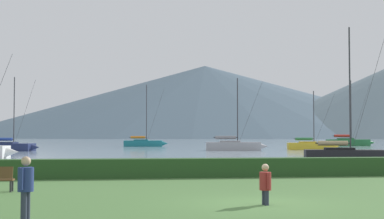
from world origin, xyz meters
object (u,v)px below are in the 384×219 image
sailboat_slip_5 (234,145)px  person_seated_viewer (265,182)px  sailboat_slip_2 (345,154)px  sailboat_slip_0 (11,146)px  sailboat_slip_3 (349,142)px  person_standing_walker (26,186)px  sailboat_slip_4 (311,146)px  sailboat_slip_7 (144,143)px

sailboat_slip_5 → person_seated_viewer: 58.20m
sailboat_slip_2 → sailboat_slip_5: 31.56m
sailboat_slip_0 → sailboat_slip_3: bearing=44.6°
person_standing_walker → sailboat_slip_3: bearing=78.7°
person_seated_viewer → person_standing_walker: bearing=-160.2°
sailboat_slip_2 → sailboat_slip_3: (25.50, 58.34, 0.15)m
sailboat_slip_4 → sailboat_slip_5: 11.51m
sailboat_slip_3 → sailboat_slip_7: size_ratio=1.12×
sailboat_slip_0 → person_standing_walker: (10.63, -62.36, 0.37)m
sailboat_slip_5 → person_seated_viewer: sailboat_slip_5 is taller
sailboat_slip_2 → person_seated_viewer: 28.88m
sailboat_slip_2 → sailboat_slip_4: bearing=88.3°
sailboat_slip_0 → sailboat_slip_5: sailboat_slip_5 is taller
sailboat_slip_0 → sailboat_slip_2: 45.24m
sailboat_slip_2 → sailboat_slip_7: bearing=115.7°
sailboat_slip_0 → sailboat_slip_2: (30.67, -33.26, -0.01)m
sailboat_slip_2 → sailboat_slip_5: bearing=107.4°
sailboat_slip_5 → sailboat_slip_7: 28.45m
sailboat_slip_4 → person_standing_walker: (-29.39, -62.72, 0.39)m
sailboat_slip_4 → person_standing_walker: size_ratio=4.94×
sailboat_slip_4 → person_seated_viewer: size_ratio=6.52×
sailboat_slip_4 → person_standing_walker: bearing=-104.4°
sailboat_slip_2 → sailboat_slip_4: 34.90m
sailboat_slip_4 → person_seated_viewer: (-22.79, -59.19, 0.10)m
sailboat_slip_3 → sailboat_slip_4: sailboat_slip_3 is taller
sailboat_slip_4 → person_standing_walker: 69.26m
sailboat_slip_3 → person_standing_walker: size_ratio=7.34×
sailboat_slip_0 → sailboat_slip_4: bearing=21.1°
sailboat_slip_2 → sailboat_slip_5: sailboat_slip_2 is taller
sailboat_slip_0 → person_standing_walker: bearing=-59.8°
sailboat_slip_7 → person_seated_viewer: size_ratio=8.65×
sailboat_slip_0 → sailboat_slip_7: size_ratio=0.88×
sailboat_slip_2 → sailboat_slip_3: size_ratio=0.87×
sailboat_slip_2 → person_standing_walker: sailboat_slip_2 is taller
sailboat_slip_3 → person_seated_viewer: sailboat_slip_3 is taller
person_seated_viewer → person_standing_walker: person_standing_walker is taller
sailboat_slip_3 → sailboat_slip_4: size_ratio=1.49×
sailboat_slip_3 → person_seated_viewer: (-38.94, -83.90, -0.05)m
person_seated_viewer → sailboat_slip_7: bearing=80.9°
sailboat_slip_2 → sailboat_slip_7: 59.29m
sailboat_slip_3 → sailboat_slip_5: sailboat_slip_3 is taller
sailboat_slip_0 → sailboat_slip_3: (56.17, 25.08, 0.14)m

